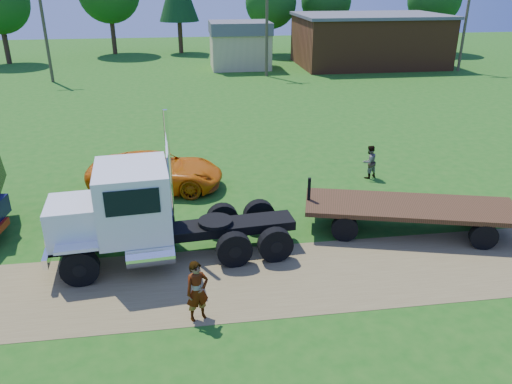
{
  "coord_description": "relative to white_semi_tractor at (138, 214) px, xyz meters",
  "views": [
    {
      "loc": [
        -2.06,
        -13.52,
        9.04
      ],
      "look_at": [
        0.39,
        3.39,
        1.6
      ],
      "focal_mm": 35.0,
      "sensor_mm": 36.0,
      "label": 1
    }
  ],
  "objects": [
    {
      "name": "orange_pickup",
      "position": [
        0.3,
        6.24,
        -0.89
      ],
      "size": [
        6.35,
        3.65,
        1.67
      ],
      "primitive_type": "imported",
      "rotation": [
        0.0,
        0.0,
        1.42
      ],
      "color": "orange",
      "rests_on": "ground"
    },
    {
      "name": "ground",
      "position": [
        3.82,
        -1.85,
        -1.73
      ],
      "size": [
        140.0,
        140.0,
        0.0
      ],
      "primitive_type": "plane",
      "color": "#1A5913",
      "rests_on": "ground"
    },
    {
      "name": "flatbed_trailer",
      "position": [
        9.97,
        0.62,
        -0.86
      ],
      "size": [
        8.19,
        4.34,
        2.01
      ],
      "rotation": [
        0.0,
        0.0,
        -0.27
      ],
      "color": "#362511",
      "rests_on": "ground"
    },
    {
      "name": "brick_building",
      "position": [
        21.82,
        38.15,
        0.93
      ],
      "size": [
        15.4,
        10.4,
        5.3
      ],
      "color": "brown",
      "rests_on": "ground"
    },
    {
      "name": "dirt_track",
      "position": [
        3.82,
        -1.85,
        -1.72
      ],
      "size": [
        120.0,
        4.2,
        0.01
      ],
      "primitive_type": "cube",
      "color": "brown",
      "rests_on": "ground"
    },
    {
      "name": "spectator_b",
      "position": [
        10.39,
        6.15,
        -0.91
      ],
      "size": [
        0.97,
        0.88,
        1.63
      ],
      "primitive_type": "imported",
      "rotation": [
        0.0,
        0.0,
        3.56
      ],
      "color": "#999999",
      "rests_on": "ground"
    },
    {
      "name": "utility_poles",
      "position": [
        9.82,
        33.15,
        2.99
      ],
      "size": [
        42.2,
        0.28,
        9.0
      ],
      "color": "#443A26",
      "rests_on": "ground"
    },
    {
      "name": "spectator_a",
      "position": [
        1.81,
        -3.58,
        -0.8
      ],
      "size": [
        0.79,
        0.66,
        1.85
      ],
      "primitive_type": "imported",
      "rotation": [
        0.0,
        0.0,
        0.38
      ],
      "color": "#999999",
      "rests_on": "ground"
    },
    {
      "name": "tan_shed",
      "position": [
        7.82,
        38.15,
        0.7
      ],
      "size": [
        6.2,
        5.4,
        4.7
      ],
      "color": "tan",
      "rests_on": "ground"
    },
    {
      "name": "white_semi_tractor",
      "position": [
        0.0,
        0.0,
        0.0
      ],
      "size": [
        8.5,
        3.45,
        5.05
      ],
      "rotation": [
        0.0,
        0.0,
        0.09
      ],
      "color": "black",
      "rests_on": "ground"
    }
  ]
}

